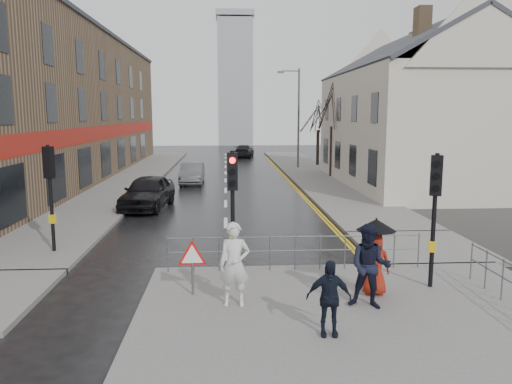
{
  "coord_description": "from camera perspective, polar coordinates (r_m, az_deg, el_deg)",
  "views": [
    {
      "loc": [
        0.03,
        -12.89,
        4.48
      ],
      "look_at": [
        1.02,
        3.33,
        1.94
      ],
      "focal_mm": 35.0,
      "sensor_mm": 36.0,
      "label": 1
    }
  ],
  "objects": [
    {
      "name": "street_lamp",
      "position": [
        41.29,
        4.65,
        9.16
      ],
      "size": [
        1.83,
        0.25,
        8.0
      ],
      "color": "#595B5E",
      "rests_on": "right_pavement"
    },
    {
      "name": "building_left_terrace",
      "position": [
        36.91,
        -22.79,
        9.0
      ],
      "size": [
        8.0,
        42.0,
        10.0
      ],
      "primitive_type": "cube",
      "color": "brown",
      "rests_on": "ground"
    },
    {
      "name": "pedestrian_d",
      "position": [
        10.12,
        8.32,
        -11.89
      ],
      "size": [
        0.92,
        0.44,
        1.53
      ],
      "primitive_type": "imported",
      "rotation": [
        0.0,
        0.0,
        -0.08
      ],
      "color": "black",
      "rests_on": "near_pavement"
    },
    {
      "name": "tree_far",
      "position": [
        43.62,
        7.14,
        8.73
      ],
      "size": [
        2.4,
        2.4,
        5.64
      ],
      "color": "#30241A",
      "rests_on": "right_pavement"
    },
    {
      "name": "car_mid",
      "position": [
        32.77,
        -7.31,
        2.13
      ],
      "size": [
        1.47,
        4.1,
        1.35
      ],
      "primitive_type": "imported",
      "rotation": [
        0.0,
        0.0,
        -0.01
      ],
      "color": "#4C4F52",
      "rests_on": "ground"
    },
    {
      "name": "warning_sign",
      "position": [
        12.2,
        -7.3,
        -7.55
      ],
      "size": [
        0.8,
        0.07,
        1.35
      ],
      "color": "#595B5E",
      "rests_on": "near_pavement"
    },
    {
      "name": "pedestrian_with_umbrella",
      "position": [
        12.4,
        13.47,
        -6.65
      ],
      "size": [
        0.96,
        0.96,
        1.87
      ],
      "color": "maroon",
      "rests_on": "near_pavement"
    },
    {
      "name": "building_right_cream",
      "position": [
        33.13,
        17.94,
        8.97
      ],
      "size": [
        9.0,
        16.4,
        10.1
      ],
      "color": "beige",
      "rests_on": "ground"
    },
    {
      "name": "tree_near",
      "position": [
        35.68,
        8.74,
        9.83
      ],
      "size": [
        2.4,
        2.4,
        6.58
      ],
      "color": "#30241A",
      "rests_on": "right_pavement"
    },
    {
      "name": "left_pavement",
      "position": [
        36.74,
        -13.69,
        1.73
      ],
      "size": [
        4.0,
        44.0,
        0.14
      ],
      "primitive_type": "cube",
      "color": "#605E5B",
      "rests_on": "ground"
    },
    {
      "name": "pavement_bridge_right",
      "position": [
        17.71,
        18.18,
        -5.99
      ],
      "size": [
        4.0,
        4.2,
        0.14
      ],
      "primitive_type": "cube",
      "color": "#605E5B",
      "rests_on": "ground"
    },
    {
      "name": "car_far",
      "position": [
        52.92,
        -1.37,
        4.71
      ],
      "size": [
        2.4,
        4.67,
        1.3
      ],
      "primitive_type": "imported",
      "rotation": [
        0.0,
        0.0,
        3.01
      ],
      "color": "black",
      "rests_on": "ground"
    },
    {
      "name": "traffic_signal_near_right",
      "position": [
        13.11,
        19.78,
        -0.51
      ],
      "size": [
        0.34,
        0.33,
        3.4
      ],
      "color": "black",
      "rests_on": "near_pavement"
    },
    {
      "name": "traffic_signal_near_left",
      "position": [
        13.24,
        -2.7,
        0.09
      ],
      "size": [
        0.28,
        0.27,
        3.4
      ],
      "color": "black",
      "rests_on": "near_pavement"
    },
    {
      "name": "right_pavement",
      "position": [
        38.69,
        6.18,
        2.27
      ],
      "size": [
        4.0,
        40.0,
        0.14
      ],
      "primitive_type": "cube",
      "color": "#605E5B",
      "rests_on": "ground"
    },
    {
      "name": "car_parked",
      "position": [
        24.42,
        -12.28,
        -0.01
      ],
      "size": [
        2.46,
        4.86,
        1.59
      ],
      "primitive_type": "imported",
      "rotation": [
        0.0,
        0.0,
        -0.13
      ],
      "color": "black",
      "rests_on": "ground"
    },
    {
      "name": "ground",
      "position": [
        13.64,
        -3.47,
        -10.3
      ],
      "size": [
        120.0,
        120.0,
        0.0
      ],
      "primitive_type": "plane",
      "color": "black",
      "rests_on": "ground"
    },
    {
      "name": "guard_railing_front",
      "position": [
        14.09,
        4.5,
        -6.03
      ],
      "size": [
        7.14,
        0.04,
        1.0
      ],
      "color": "#595B5E",
      "rests_on": "near_pavement"
    },
    {
      "name": "church_tower",
      "position": [
        75.04,
        -2.4,
        12.31
      ],
      "size": [
        5.0,
        5.0,
        18.0
      ],
      "primitive_type": "cube",
      "color": "#989AA0",
      "rests_on": "ground"
    },
    {
      "name": "near_pavement",
      "position": [
        10.79,
        13.32,
        -15.5
      ],
      "size": [
        10.0,
        9.0,
        0.14
      ],
      "primitive_type": "cube",
      "color": "#605E5B",
      "rests_on": "ground"
    },
    {
      "name": "pedestrian_b",
      "position": [
        11.59,
        12.89,
        -8.29
      ],
      "size": [
        1.13,
        1.01,
        1.93
      ],
      "primitive_type": "imported",
      "rotation": [
        0.0,
        0.0,
        -0.35
      ],
      "color": "black",
      "rests_on": "near_pavement"
    },
    {
      "name": "traffic_signal_far_left",
      "position": [
        16.94,
        -22.5,
        1.35
      ],
      "size": [
        0.34,
        0.33,
        3.4
      ],
      "color": "black",
      "rests_on": "left_pavement"
    },
    {
      "name": "pedestrian_a",
      "position": [
        11.46,
        -2.48,
        -8.25
      ],
      "size": [
        0.73,
        0.5,
        1.93
      ],
      "primitive_type": "imported",
      "rotation": [
        0.0,
        0.0,
        -0.06
      ],
      "color": "silver",
      "rests_on": "near_pavement"
    }
  ]
}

